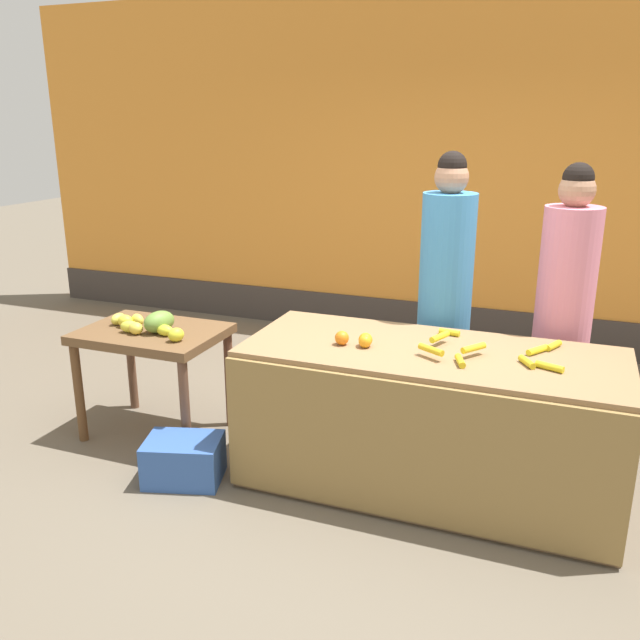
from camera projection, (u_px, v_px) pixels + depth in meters
ground_plane at (372, 473)px, 4.03m from camera, size 24.00×24.00×0.00m
market_wall_back at (463, 175)px, 6.02m from camera, size 9.10×0.23×3.19m
fruit_stall_counter at (428, 419)px, 3.78m from camera, size 2.09×0.89×0.83m
side_table_wooden at (153, 345)px, 4.37m from camera, size 0.91×0.66×0.74m
banana_bunch_pile at (490, 350)px, 3.58m from camera, size 0.75×0.57×0.07m
orange_pile at (356, 339)px, 3.72m from camera, size 0.21×0.10×0.08m
mango_papaya_pile at (150, 324)px, 4.27m from camera, size 0.66×0.31×0.14m
vendor_woman_blue_shirt at (445, 299)px, 4.27m from camera, size 0.34×0.34×1.87m
vendor_woman_pink_shirt at (563, 314)px, 4.05m from camera, size 0.34×0.34×1.82m
produce_crate at (184, 460)px, 3.91m from camera, size 0.51×0.43×0.26m
produce_sack at (300, 365)px, 4.96m from camera, size 0.35×0.40×0.58m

